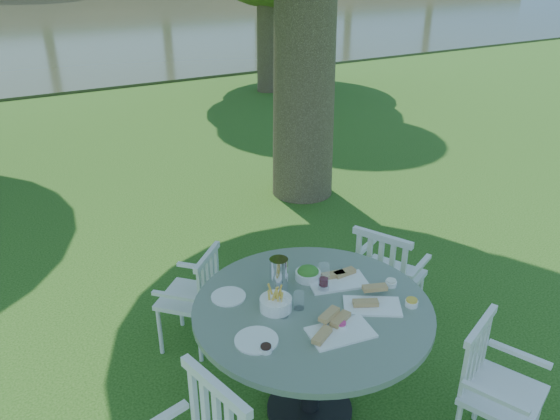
# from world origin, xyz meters

# --- Properties ---
(ground) EXTENTS (140.00, 140.00, 0.00)m
(ground) POSITION_xyz_m (0.00, 0.00, 0.00)
(ground) COLOR #163C0C
(ground) RESTS_ON ground
(table) EXTENTS (1.43, 1.43, 0.84)m
(table) POSITION_xyz_m (-0.48, -1.04, 0.68)
(table) COLOR black
(table) RESTS_ON ground
(chair_ne) EXTENTS (0.59, 0.60, 0.91)m
(chair_ne) POSITION_xyz_m (0.46, -0.60, 0.54)
(chair_ne) COLOR silver
(chair_ne) RESTS_ON ground
(chair_nw) EXTENTS (0.56, 0.56, 0.81)m
(chair_nw) POSITION_xyz_m (-0.84, -0.04, 0.48)
(chair_nw) COLOR silver
(chair_nw) RESTS_ON ground
(chair_se) EXTENTS (0.56, 0.55, 0.87)m
(chair_se) POSITION_xyz_m (0.27, -1.77, 0.51)
(chair_se) COLOR silver
(chair_se) RESTS_ON ground
(tableware) EXTENTS (1.14, 0.86, 0.23)m
(tableware) POSITION_xyz_m (-0.51, -0.96, 0.89)
(tableware) COLOR white
(tableware) RESTS_ON table
(river) EXTENTS (100.00, 28.00, 0.12)m
(river) POSITION_xyz_m (0.00, 23.00, 0.00)
(river) COLOR #2D341F
(river) RESTS_ON ground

